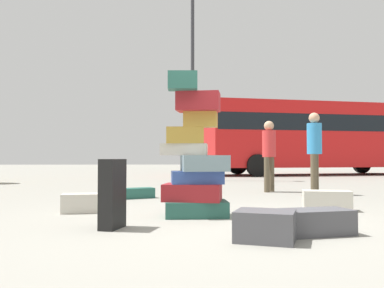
% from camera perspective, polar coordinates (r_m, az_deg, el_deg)
% --- Properties ---
extents(ground_plane, '(80.00, 80.00, 0.00)m').
position_cam_1_polar(ground_plane, '(4.78, 4.78, -11.12)').
color(ground_plane, gray).
extents(suitcase_tower, '(0.90, 0.77, 1.82)m').
position_cam_1_polar(suitcase_tower, '(5.23, 0.36, -2.76)').
color(suitcase_tower, '#26594C').
rests_on(suitcase_tower, ground).
extents(suitcase_cream_foreground_far, '(0.55, 0.36, 0.26)m').
position_cam_1_polar(suitcase_cream_foreground_far, '(5.85, -15.39, -8.06)').
color(suitcase_cream_foreground_far, beige).
rests_on(suitcase_cream_foreground_far, ground).
extents(suitcase_black_left_side, '(0.26, 0.40, 0.75)m').
position_cam_1_polar(suitcase_black_left_side, '(4.45, -11.17, -6.91)').
color(suitcase_black_left_side, black).
rests_on(suitcase_black_left_side, ground).
extents(suitcase_navy_behind_tower, '(0.64, 0.48, 0.20)m').
position_cam_1_polar(suitcase_navy_behind_tower, '(6.96, 0.55, -7.41)').
color(suitcase_navy_behind_tower, '#334F99').
rests_on(suitcase_navy_behind_tower, ground).
extents(suitcase_charcoal_upright_blue, '(0.64, 0.58, 0.28)m').
position_cam_1_polar(suitcase_charcoal_upright_blue, '(3.81, 10.31, -11.32)').
color(suitcase_charcoal_upright_blue, '#4C4C51').
rests_on(suitcase_charcoal_upright_blue, ground).
extents(suitcase_charcoal_right_side, '(0.73, 0.50, 0.25)m').
position_cam_1_polar(suitcase_charcoal_right_side, '(4.26, 17.23, -10.46)').
color(suitcase_charcoal_right_side, '#4C4C51').
rests_on(suitcase_charcoal_right_side, ground).
extents(suitcase_cream_white_trunk, '(0.72, 0.47, 0.29)m').
position_cam_1_polar(suitcase_cream_white_trunk, '(6.18, 18.50, -7.59)').
color(suitcase_cream_white_trunk, beige).
rests_on(suitcase_cream_white_trunk, ground).
extents(suitcase_teal_foreground_near, '(0.74, 0.54, 0.19)m').
position_cam_1_polar(suitcase_teal_foreground_near, '(7.69, -8.00, -6.89)').
color(suitcase_teal_foreground_near, '#26594C').
rests_on(suitcase_teal_foreground_near, ground).
extents(person_bearded_onlooker, '(0.30, 0.31, 1.69)m').
position_cam_1_polar(person_bearded_onlooker, '(8.67, 16.91, -0.22)').
color(person_bearded_onlooker, brown).
rests_on(person_bearded_onlooker, ground).
extents(person_tourist_with_camera, '(0.30, 0.30, 1.58)m').
position_cam_1_polar(person_tourist_with_camera, '(9.15, 10.84, -0.78)').
color(person_tourist_with_camera, brown).
rests_on(person_tourist_with_camera, ground).
extents(parked_bus, '(10.20, 4.06, 3.15)m').
position_cam_1_polar(parked_bus, '(18.94, 16.94, 1.39)').
color(parked_bus, red).
rests_on(parked_bus, ground).
extents(lamp_post, '(0.36, 0.36, 6.76)m').
position_cam_1_polar(lamp_post, '(13.94, 0.08, 12.97)').
color(lamp_post, '#333338').
rests_on(lamp_post, ground).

